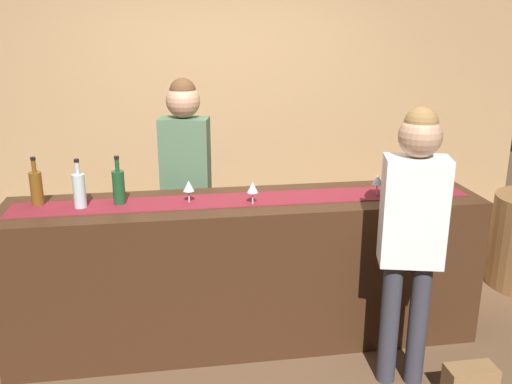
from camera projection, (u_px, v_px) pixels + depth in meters
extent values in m
plane|color=brown|center=(247.00, 337.00, 3.79)|extent=(10.00, 10.00, 0.00)
cube|color=tan|center=(217.00, 88.00, 5.15)|extent=(6.00, 0.12, 2.90)
cube|color=#3D2314|center=(246.00, 271.00, 3.64)|extent=(2.99, 0.60, 0.98)
cube|color=maroon|center=(246.00, 200.00, 3.50)|extent=(2.84, 0.28, 0.01)
cylinder|color=#194723|center=(119.00, 188.00, 3.39)|extent=(0.07, 0.07, 0.21)
cylinder|color=#194723|center=(117.00, 165.00, 3.35)|extent=(0.03, 0.03, 0.08)
cylinder|color=black|center=(116.00, 158.00, 3.33)|extent=(0.03, 0.03, 0.02)
cylinder|color=brown|center=(37.00, 189.00, 3.36)|extent=(0.07, 0.07, 0.21)
cylinder|color=brown|center=(34.00, 166.00, 3.32)|extent=(0.03, 0.03, 0.08)
cylinder|color=black|center=(33.00, 159.00, 3.31)|extent=(0.03, 0.03, 0.02)
cylinder|color=#B2C6C1|center=(79.00, 191.00, 3.32)|extent=(0.07, 0.07, 0.21)
cylinder|color=#B2C6C1|center=(77.00, 168.00, 3.27)|extent=(0.03, 0.03, 0.08)
cylinder|color=black|center=(76.00, 161.00, 3.26)|extent=(0.03, 0.03, 0.02)
cylinder|color=silver|center=(376.00, 196.00, 3.57)|extent=(0.06, 0.06, 0.00)
cylinder|color=silver|center=(377.00, 190.00, 3.56)|extent=(0.01, 0.01, 0.08)
cone|color=silver|center=(377.00, 180.00, 3.54)|extent=(0.07, 0.07, 0.06)
cylinder|color=silver|center=(189.00, 203.00, 3.44)|extent=(0.06, 0.06, 0.00)
cylinder|color=silver|center=(189.00, 197.00, 3.43)|extent=(0.01, 0.01, 0.08)
cone|color=silver|center=(189.00, 186.00, 3.41)|extent=(0.07, 0.07, 0.06)
cylinder|color=silver|center=(253.00, 204.00, 3.41)|extent=(0.06, 0.06, 0.00)
cylinder|color=silver|center=(253.00, 198.00, 3.40)|extent=(0.01, 0.01, 0.08)
cone|color=silver|center=(253.00, 187.00, 3.38)|extent=(0.07, 0.07, 0.06)
cylinder|color=#26262B|center=(200.00, 253.00, 4.16)|extent=(0.11, 0.11, 0.78)
cylinder|color=#26262B|center=(178.00, 253.00, 4.17)|extent=(0.11, 0.11, 0.78)
cube|color=#4C6B4C|center=(185.00, 161.00, 3.96)|extent=(0.37, 0.27, 0.62)
sphere|color=tan|center=(183.00, 101.00, 3.83)|extent=(0.24, 0.24, 0.24)
sphere|color=brown|center=(183.00, 91.00, 3.81)|extent=(0.18, 0.18, 0.18)
cylinder|color=#33333D|center=(389.00, 323.00, 3.23)|extent=(0.11, 0.11, 0.76)
cylinder|color=#33333D|center=(418.00, 324.00, 3.22)|extent=(0.11, 0.11, 0.76)
cube|color=white|center=(413.00, 212.00, 3.02)|extent=(0.38, 0.28, 0.60)
sphere|color=tan|center=(420.00, 136.00, 2.90)|extent=(0.23, 0.23, 0.23)
sphere|color=olive|center=(421.00, 124.00, 2.88)|extent=(0.18, 0.18, 0.18)
cube|color=olive|center=(470.00, 384.00, 3.12)|extent=(0.28, 0.14, 0.22)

